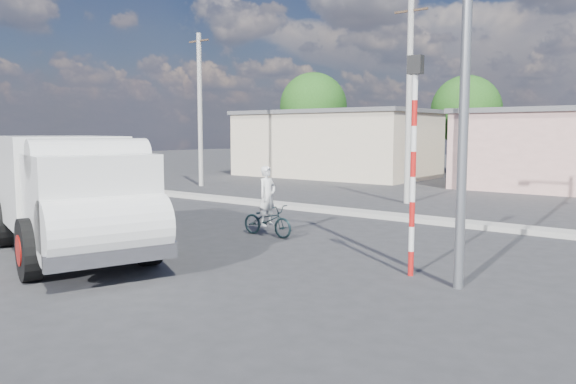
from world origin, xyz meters
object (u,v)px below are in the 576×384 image
Objects in this scene: truck at (70,191)px; cyclist at (267,207)px; traffic_pole at (414,147)px; streetlight at (458,15)px; bicycle at (267,220)px.

truck is 5.18m from cyclist.
cyclist is (1.91, 4.76, -0.72)m from truck.
traffic_pole is at bearing -105.63° from cyclist.
streetlight is at bearing 38.97° from truck.
cyclist is 5.55m from traffic_pole.
truck reaches higher than bicycle.
truck is 4.22× the size of bicycle.
bicycle is at bearing 163.22° from traffic_pole.
bicycle is 0.19× the size of streetlight.
streetlight is at bearing -17.73° from traffic_pole.
cyclist is 7.49m from streetlight.
traffic_pole reaches higher than cyclist.
truck is at bearing 159.32° from bicycle.
traffic_pole is (5.04, -1.52, 1.77)m from cyclist.
bicycle is 1.03× the size of cyclist.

